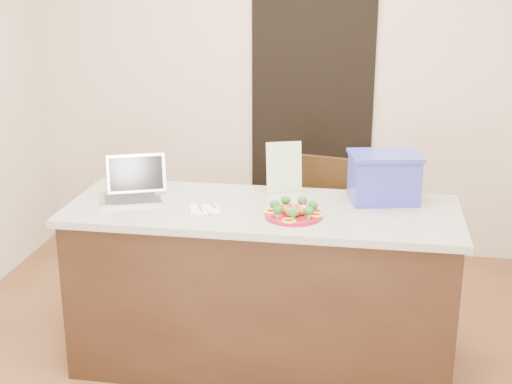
% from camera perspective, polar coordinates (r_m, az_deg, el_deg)
% --- Properties ---
extents(room_shell, '(4.00, 4.00, 4.00)m').
position_cam_1_polar(room_shell, '(3.33, -0.16, 8.81)').
color(room_shell, white).
rests_on(room_shell, ground).
extents(doorway, '(0.90, 0.02, 2.00)m').
position_cam_1_polar(doorway, '(5.36, 4.46, 5.51)').
color(doorway, black).
rests_on(doorway, ground).
extents(island, '(2.06, 0.76, 0.92)m').
position_cam_1_polar(island, '(3.91, 0.47, -7.59)').
color(island, black).
rests_on(island, ground).
extents(plate, '(0.29, 0.29, 0.02)m').
position_cam_1_polar(plate, '(3.60, 3.01, -1.84)').
color(plate, maroon).
rests_on(plate, island).
extents(meatballs, '(0.12, 0.12, 0.04)m').
position_cam_1_polar(meatballs, '(3.59, 3.07, -1.45)').
color(meatballs, olive).
rests_on(meatballs, plate).
extents(broccoli, '(0.25, 0.24, 0.04)m').
position_cam_1_polar(broccoli, '(3.58, 3.02, -1.15)').
color(broccoli, '#174412').
rests_on(broccoli, plate).
extents(pepper_rings, '(0.30, 0.30, 0.01)m').
position_cam_1_polar(pepper_rings, '(3.60, 3.01, -1.68)').
color(pepper_rings, '#F8F61A').
rests_on(pepper_rings, plate).
extents(napkin, '(0.19, 0.19, 0.01)m').
position_cam_1_polar(napkin, '(3.71, -4.09, -1.38)').
color(napkin, silver).
rests_on(napkin, island).
extents(fork, '(0.05, 0.14, 0.00)m').
position_cam_1_polar(fork, '(3.72, -4.37, -1.24)').
color(fork, silver).
rests_on(fork, napkin).
extents(knife, '(0.07, 0.19, 0.01)m').
position_cam_1_polar(knife, '(3.69, -3.70, -1.39)').
color(knife, silver).
rests_on(knife, napkin).
extents(yogurt_bottle, '(0.04, 0.04, 0.07)m').
position_cam_1_polar(yogurt_bottle, '(3.60, 3.85, -1.52)').
color(yogurt_bottle, white).
rests_on(yogurt_bottle, island).
extents(laptop, '(0.38, 0.35, 0.23)m').
position_cam_1_polar(laptop, '(3.93, -9.77, 0.41)').
color(laptop, '#B3B3B8').
rests_on(laptop, island).
extents(leaflet, '(0.20, 0.11, 0.28)m').
position_cam_1_polar(leaflet, '(3.96, 2.26, 2.00)').
color(leaflet, white).
rests_on(leaflet, island).
extents(blue_box, '(0.42, 0.34, 0.27)m').
position_cam_1_polar(blue_box, '(3.86, 10.20, 1.17)').
color(blue_box, '#2C34A1').
rests_on(blue_box, island).
extents(chair, '(0.49, 0.49, 0.94)m').
position_cam_1_polar(chair, '(4.69, 4.82, -2.25)').
color(chair, '#362210').
rests_on(chair, ground).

